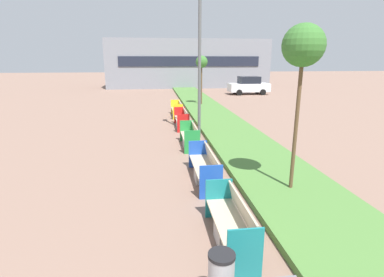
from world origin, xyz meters
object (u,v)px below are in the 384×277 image
(bench_teal_frame, at_px, (231,226))
(sapling_tree_near, at_px, (303,48))
(bench_yellow_frame, at_px, (177,111))
(parked_car_distant, at_px, (249,86))
(bench_red_frame, at_px, (182,121))
(sapling_tree_far, at_px, (202,63))
(bench_green_frame, at_px, (190,138))
(bench_blue_frame, at_px, (205,169))
(street_lamp_post, at_px, (200,40))

(bench_teal_frame, xyz_separation_m, sapling_tree_near, (2.20, 2.03, 3.49))
(bench_yellow_frame, distance_m, parked_car_distant, 14.39)
(bench_teal_frame, height_order, bench_yellow_frame, same)
(bench_teal_frame, xyz_separation_m, bench_red_frame, (0.00, 10.64, 0.01))
(bench_red_frame, xyz_separation_m, sapling_tree_far, (2.20, 7.29, 2.95))
(bench_green_frame, xyz_separation_m, bench_yellow_frame, (0.00, 7.02, 0.00))
(bench_blue_frame, relative_size, street_lamp_post, 0.31)
(sapling_tree_far, bearing_deg, bench_yellow_frame, -118.79)
(bench_blue_frame, relative_size, bench_red_frame, 1.05)
(bench_green_frame, distance_m, bench_yellow_frame, 7.02)
(street_lamp_post, bearing_deg, bench_green_frame, -111.61)
(bench_green_frame, distance_m, bench_red_frame, 3.73)
(bench_blue_frame, distance_m, bench_green_frame, 3.72)
(sapling_tree_far, bearing_deg, street_lamp_post, -99.51)
(sapling_tree_near, bearing_deg, bench_blue_frame, 152.21)
(bench_red_frame, height_order, parked_car_distant, parked_car_distant)
(sapling_tree_far, bearing_deg, bench_teal_frame, -97.00)
(street_lamp_post, height_order, parked_car_distant, street_lamp_post)
(bench_teal_frame, xyz_separation_m, bench_blue_frame, (0.00, 3.19, 0.01))
(bench_red_frame, relative_size, sapling_tree_far, 0.61)
(sapling_tree_near, distance_m, sapling_tree_far, 15.91)
(bench_teal_frame, height_order, bench_red_frame, same)
(bench_teal_frame, bearing_deg, bench_red_frame, 89.98)
(bench_blue_frame, relative_size, bench_yellow_frame, 1.14)
(bench_teal_frame, height_order, parked_car_distant, parked_car_distant)
(bench_green_frame, distance_m, sapling_tree_near, 6.39)
(bench_blue_frame, bearing_deg, sapling_tree_far, 81.53)
(bench_blue_frame, xyz_separation_m, bench_yellow_frame, (-0.00, 10.74, -0.01))
(bench_green_frame, xyz_separation_m, parked_car_distant, (8.43, 18.67, 0.55))
(bench_red_frame, height_order, sapling_tree_near, sapling_tree_near)
(bench_teal_frame, height_order, sapling_tree_near, sapling_tree_near)
(sapling_tree_near, bearing_deg, bench_green_frame, 114.31)
(bench_blue_frame, xyz_separation_m, bench_red_frame, (-0.00, 7.45, -0.00))
(street_lamp_post, bearing_deg, parked_car_distant, 65.47)
(bench_teal_frame, relative_size, sapling_tree_far, 0.55)
(bench_blue_frame, xyz_separation_m, sapling_tree_far, (2.20, 14.74, 2.95))
(street_lamp_post, bearing_deg, bench_red_frame, 105.58)
(street_lamp_post, xyz_separation_m, sapling_tree_far, (1.59, 9.48, -1.06))
(bench_blue_frame, xyz_separation_m, street_lamp_post, (0.61, 5.26, 4.01))
(bench_blue_frame, bearing_deg, bench_red_frame, 90.01)
(bench_blue_frame, height_order, sapling_tree_near, sapling_tree_near)
(bench_red_frame, distance_m, parked_car_distant, 17.16)
(sapling_tree_near, bearing_deg, bench_yellow_frame, 100.48)
(bench_teal_frame, distance_m, bench_red_frame, 10.64)
(bench_red_frame, bearing_deg, parked_car_distant, 60.58)
(bench_green_frame, height_order, parked_car_distant, parked_car_distant)
(bench_yellow_frame, bearing_deg, parked_car_distant, 54.12)
(bench_red_frame, bearing_deg, bench_teal_frame, -90.02)
(sapling_tree_far, bearing_deg, parked_car_distant, 50.84)
(bench_teal_frame, xyz_separation_m, bench_green_frame, (-0.00, 6.90, -0.00))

